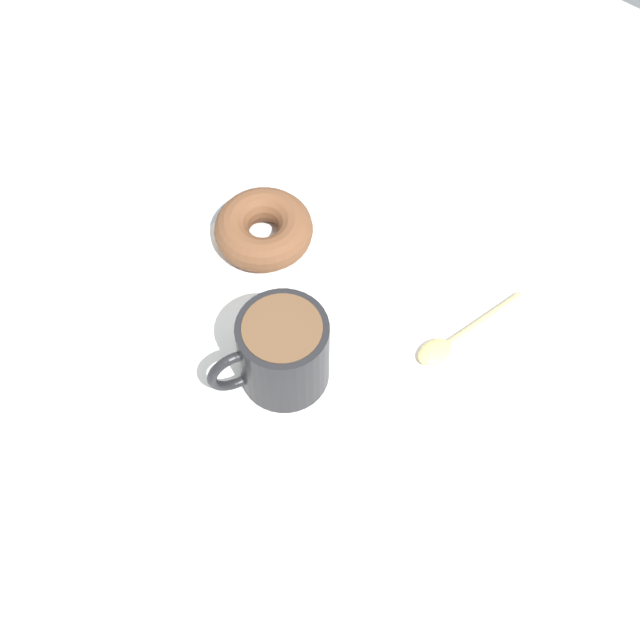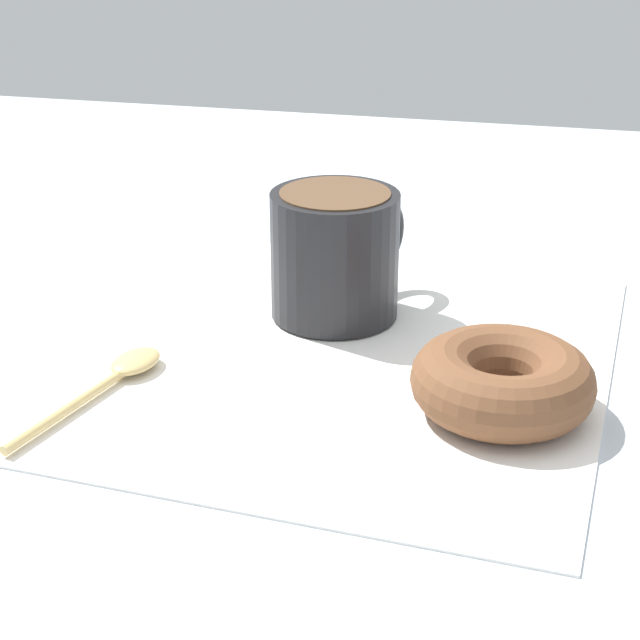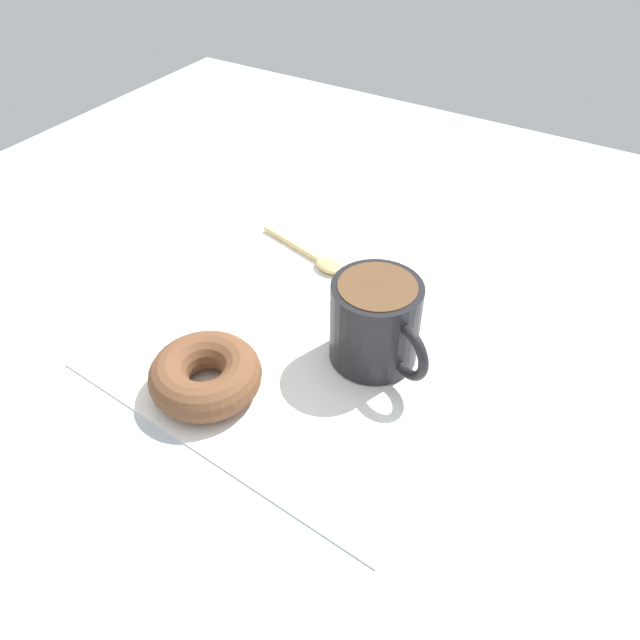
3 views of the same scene
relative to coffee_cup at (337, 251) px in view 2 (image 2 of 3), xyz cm
name	(u,v)px [view 2 (image 2 of 3)]	position (x,y,z in cm)	size (l,w,h in cm)	color
ground_plane	(363,378)	(6.27, 3.01, -5.52)	(120.00, 120.00, 2.00)	#B2BCC6
napkin	(320,353)	(5.73, 0.27, -4.37)	(33.79, 33.79, 0.30)	white
coffee_cup	(337,251)	(0.00, 0.00, 0.00)	(10.73, 8.13, 8.16)	black
donut	(503,381)	(10.60, 11.39, -2.47)	(9.86, 9.86, 3.49)	brown
spoon	(117,374)	(12.11, -10.02, -3.81)	(12.67, 4.57, 0.90)	#D8B772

